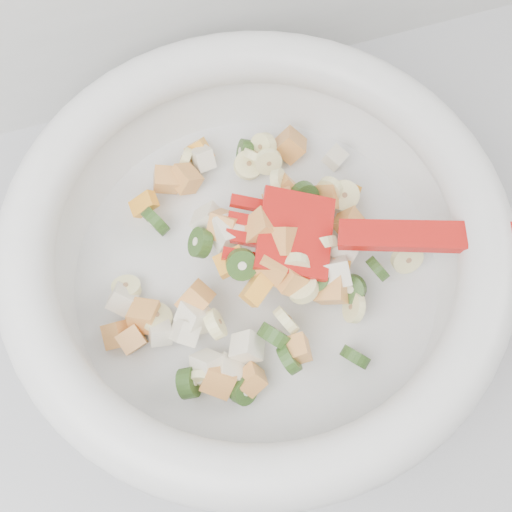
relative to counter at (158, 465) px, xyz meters
name	(u,v)px	position (x,y,z in m)	size (l,w,h in m)	color
counter	(158,465)	(0.00, 0.00, 0.00)	(2.00, 0.60, 0.90)	#9D9EA2
mixing_bowl	(257,250)	(0.17, 0.06, 0.51)	(0.47, 0.40, 0.12)	white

